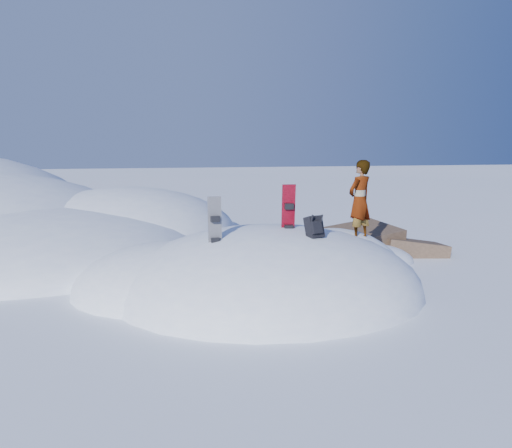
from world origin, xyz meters
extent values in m
plane|color=white|center=(0.00, 0.00, 0.00)|extent=(120.00, 120.00, 0.00)
ellipsoid|color=white|center=(0.00, 0.00, 0.00)|extent=(7.00, 6.00, 3.00)
ellipsoid|color=white|center=(-2.20, 0.60, 0.00)|extent=(4.40, 4.00, 2.20)
ellipsoid|color=white|center=(1.80, 0.80, 0.00)|extent=(3.60, 3.20, 2.50)
ellipsoid|color=white|center=(-6.00, 5.00, 0.00)|extent=(10.00, 9.00, 2.80)
ellipsoid|color=white|center=(-3.50, 7.50, 0.00)|extent=(8.00, 8.00, 3.60)
ellipsoid|color=white|center=(-5.50, 4.00, 0.00)|extent=(6.00, 5.00, 1.80)
cube|color=brown|center=(3.60, 3.40, 0.10)|extent=(2.82, 2.41, 1.62)
cube|color=brown|center=(5.20, 3.00, -0.10)|extent=(2.16, 1.80, 1.33)
cube|color=brown|center=(4.20, 4.60, 0.00)|extent=(2.08, 2.01, 1.10)
ellipsoid|color=white|center=(3.20, 2.40, 0.00)|extent=(3.20, 2.40, 1.00)
cube|color=red|center=(0.39, -0.10, 1.65)|extent=(0.30, 0.16, 1.60)
cube|color=black|center=(0.39, -0.17, 1.97)|extent=(0.20, 0.12, 0.14)
cube|color=black|center=(0.39, -0.17, 1.49)|extent=(0.20, 0.12, 0.14)
cube|color=black|center=(-1.31, -0.59, 1.51)|extent=(0.29, 0.13, 1.51)
cube|color=black|center=(-1.31, -0.65, 1.81)|extent=(0.19, 0.12, 0.13)
cube|color=black|center=(-1.31, -0.65, 1.36)|extent=(0.19, 0.12, 0.13)
cube|color=black|center=(0.76, -0.80, 1.59)|extent=(0.43, 0.44, 0.51)
cube|color=black|center=(0.76, -0.95, 1.61)|extent=(0.27, 0.24, 0.28)
cylinder|color=black|center=(0.66, -0.93, 1.72)|extent=(0.04, 0.19, 0.34)
cylinder|color=black|center=(0.86, -0.93, 1.72)|extent=(0.04, 0.19, 0.34)
cube|color=black|center=(-2.33, -1.56, 0.11)|extent=(0.85, 0.75, 0.20)
cube|color=black|center=(-2.00, -1.34, 0.20)|extent=(0.42, 0.34, 0.13)
imported|color=slate|center=(2.29, 0.39, 2.00)|extent=(0.83, 0.74, 1.92)
camera|label=1|loc=(-2.55, -10.65, 3.33)|focal=35.00mm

